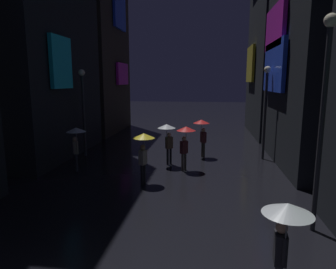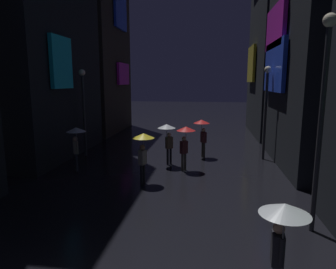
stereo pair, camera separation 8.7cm
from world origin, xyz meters
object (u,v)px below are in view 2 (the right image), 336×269
at_px(pedestrian_far_right_clear, 76,137).
at_px(streetlamp_left_far, 83,102).
at_px(streetlamp_right_far, 266,101).
at_px(pedestrian_near_crossing_yellow, 143,144).
at_px(pedestrian_midstreet_centre_clear, 167,133).
at_px(pedestrian_foreground_right_red, 185,136).
at_px(pedestrian_foreground_left_clear, 282,226).
at_px(pedestrian_midstreet_left_red, 202,128).
at_px(streetlamp_right_near, 323,102).

bearing_deg(pedestrian_far_right_clear, streetlamp_left_far, 106.03).
height_order(streetlamp_right_far, streetlamp_left_far, streetlamp_right_far).
relative_size(pedestrian_far_right_clear, pedestrian_near_crossing_yellow, 1.00).
bearing_deg(pedestrian_midstreet_centre_clear, pedestrian_foreground_right_red, -38.35).
distance_m(pedestrian_near_crossing_yellow, pedestrian_foreground_left_clear, 7.70).
relative_size(pedestrian_far_right_clear, pedestrian_foreground_right_red, 1.00).
distance_m(pedestrian_foreground_left_clear, streetlamp_left_far, 13.71).
bearing_deg(streetlamp_right_far, pedestrian_far_right_clear, -158.79).
bearing_deg(pedestrian_midstreet_centre_clear, pedestrian_far_right_clear, -157.76).
bearing_deg(pedestrian_midstreet_centre_clear, pedestrian_foreground_left_clear, -70.14).
bearing_deg(pedestrian_foreground_right_red, streetlamp_left_far, 160.59).
distance_m(pedestrian_midstreet_left_red, pedestrian_foreground_right_red, 2.78).
height_order(pedestrian_midstreet_left_red, streetlamp_right_near, streetlamp_right_near).
bearing_deg(streetlamp_right_near, pedestrian_far_right_clear, 153.57).
distance_m(pedestrian_far_right_clear, streetlamp_right_far, 9.92).
bearing_deg(pedestrian_foreground_right_red, pedestrian_midstreet_left_red, 74.90).
bearing_deg(pedestrian_foreground_right_red, pedestrian_midstreet_centre_clear, 141.65).
bearing_deg(pedestrian_midstreet_left_red, pedestrian_foreground_left_clear, -81.37).
height_order(pedestrian_midstreet_left_red, streetlamp_right_far, streetlamp_right_far).
height_order(pedestrian_far_right_clear, pedestrian_foreground_right_red, same).
xyz_separation_m(pedestrian_midstreet_left_red, streetlamp_right_far, (3.36, -0.04, 1.51)).
relative_size(pedestrian_far_right_clear, streetlamp_right_near, 0.36).
distance_m(pedestrian_foreground_right_red, pedestrian_foreground_left_clear, 9.03).
bearing_deg(pedestrian_near_crossing_yellow, streetlamp_right_far, 40.05).
height_order(pedestrian_midstreet_left_red, pedestrian_near_crossing_yellow, same).
height_order(pedestrian_midstreet_centre_clear, streetlamp_left_far, streetlamp_left_far).
relative_size(pedestrian_midstreet_centre_clear, pedestrian_foreground_left_clear, 1.00).
bearing_deg(streetlamp_left_far, pedestrian_foreground_left_clear, -52.19).
distance_m(pedestrian_foreground_left_clear, streetlamp_right_far, 11.55).
height_order(pedestrian_far_right_clear, streetlamp_right_near, streetlamp_right_near).
xyz_separation_m(pedestrian_midstreet_centre_clear, pedestrian_near_crossing_yellow, (-0.61, -2.88, 0.00)).
bearing_deg(pedestrian_foreground_left_clear, streetlamp_left_far, 127.81).
bearing_deg(pedestrian_foreground_left_clear, streetlamp_right_near, 63.14).
relative_size(pedestrian_midstreet_left_red, pedestrian_foreground_right_red, 1.00).
relative_size(pedestrian_midstreet_centre_clear, streetlamp_right_near, 0.36).
xyz_separation_m(pedestrian_far_right_clear, pedestrian_foreground_left_clear, (7.50, -7.78, 0.00)).
distance_m(pedestrian_midstreet_left_red, streetlamp_right_near, 9.03).
bearing_deg(streetlamp_right_far, pedestrian_foreground_left_clear, -98.23).
distance_m(pedestrian_far_right_clear, pedestrian_foreground_right_red, 5.13).
bearing_deg(streetlamp_left_far, pedestrian_midstreet_left_red, 5.16).
relative_size(pedestrian_foreground_right_red, pedestrian_foreground_left_clear, 1.00).
relative_size(pedestrian_far_right_clear, pedestrian_foreground_left_clear, 1.00).
bearing_deg(pedestrian_foreground_right_red, pedestrian_near_crossing_yellow, -126.55).
distance_m(pedestrian_far_right_clear, streetlamp_left_far, 3.43).
xyz_separation_m(pedestrian_midstreet_centre_clear, streetlamp_right_far, (5.05, 1.88, 1.51)).
bearing_deg(streetlamp_right_far, streetlamp_left_far, -176.82).
xyz_separation_m(pedestrian_midstreet_centre_clear, streetlamp_left_far, (-4.95, 1.32, 1.43)).
bearing_deg(pedestrian_foreground_left_clear, streetlamp_right_far, 81.77).
distance_m(pedestrian_foreground_right_red, streetlamp_left_far, 6.43).
height_order(pedestrian_far_right_clear, pedestrian_midstreet_left_red, same).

